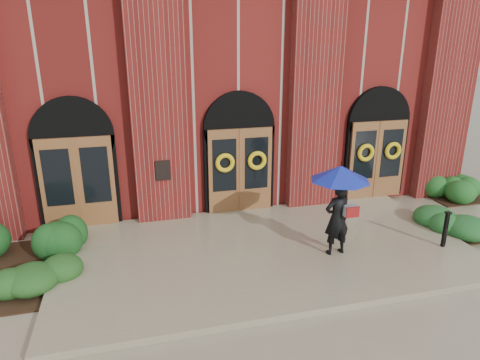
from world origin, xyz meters
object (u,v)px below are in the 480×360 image
object	(u,v)px
hedge_wall_left	(23,240)
hedge_wall_right	(475,187)
metal_post	(446,229)
man_with_umbrella	(339,193)

from	to	relation	value
hedge_wall_left	hedge_wall_right	bearing A→B (deg)	2.62
metal_post	hedge_wall_left	xyz separation A→B (m)	(-10.08, 2.44, -0.21)
metal_post	hedge_wall_left	size ratio (longest dim) A/B	0.28
metal_post	man_with_umbrella	bearing A→B (deg)	172.33
hedge_wall_right	man_with_umbrella	bearing A→B (deg)	-157.37
man_with_umbrella	metal_post	bearing A→B (deg)	167.24
metal_post	hedge_wall_right	distance (m)	4.82
metal_post	hedge_wall_right	size ratio (longest dim) A/B	0.34
man_with_umbrella	hedge_wall_left	world-z (taller)	man_with_umbrella
metal_post	hedge_wall_right	world-z (taller)	metal_post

